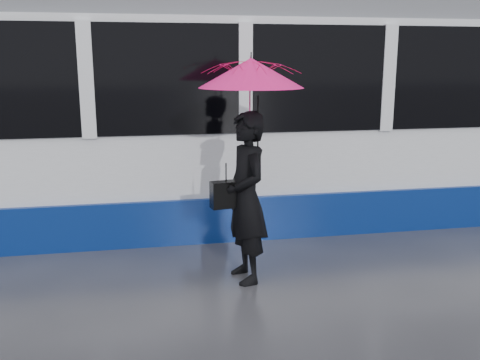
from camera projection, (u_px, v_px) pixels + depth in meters
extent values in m
plane|color=#27272B|center=(211.00, 280.00, 6.08)|extent=(90.00, 90.00, 0.00)
cube|color=#3F3D38|center=(194.00, 231.00, 7.79)|extent=(34.00, 0.07, 0.02)
cube|color=#3F3D38|center=(186.00, 205.00, 9.17)|extent=(34.00, 0.07, 0.02)
cube|color=white|center=(131.00, 123.00, 7.99)|extent=(24.00, 2.40, 2.95)
cube|color=navy|center=(134.00, 202.00, 8.26)|extent=(24.00, 2.56, 0.62)
cube|color=black|center=(129.00, 77.00, 7.84)|extent=(23.00, 2.48, 1.40)
cube|color=slate|center=(126.00, 8.00, 7.63)|extent=(23.60, 2.20, 0.35)
imported|color=black|center=(246.00, 198.00, 5.91)|extent=(0.57, 0.77, 1.91)
imported|color=#EF144C|center=(251.00, 102.00, 5.68)|extent=(1.21, 1.23, 0.96)
cone|color=#EF144C|center=(251.00, 73.00, 5.62)|extent=(1.30, 1.30, 0.31)
cylinder|color=black|center=(251.00, 55.00, 5.58)|extent=(0.01, 0.01, 0.07)
cylinder|color=black|center=(258.00, 134.00, 5.80)|extent=(0.02, 0.02, 0.84)
cube|color=black|center=(226.00, 194.00, 5.87)|extent=(0.36, 0.20, 0.30)
cylinder|color=black|center=(226.00, 173.00, 5.82)|extent=(0.01, 0.01, 0.18)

